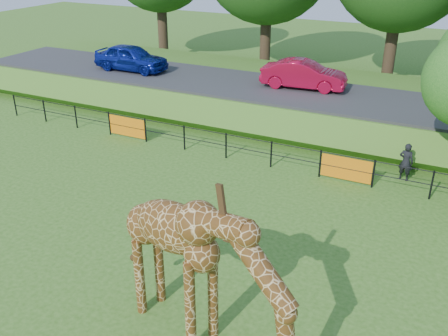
# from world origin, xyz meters

# --- Properties ---
(ground) EXTENTS (90.00, 90.00, 0.00)m
(ground) POSITION_xyz_m (0.00, 0.00, 0.00)
(ground) COLOR #346318
(ground) RESTS_ON ground
(giraffe) EXTENTS (5.36, 2.51, 3.79)m
(giraffe) POSITION_xyz_m (2.25, -1.59, 1.90)
(giraffe) COLOR #593412
(giraffe) RESTS_ON ground
(perimeter_fence) EXTENTS (28.07, 0.10, 1.10)m
(perimeter_fence) POSITION_xyz_m (0.00, 8.00, 0.55)
(perimeter_fence) COLOR black
(perimeter_fence) RESTS_ON ground
(embankment) EXTENTS (40.00, 9.00, 1.30)m
(embankment) POSITION_xyz_m (0.00, 15.50, 0.65)
(embankment) COLOR #346318
(embankment) RESTS_ON ground
(road) EXTENTS (40.00, 5.00, 0.12)m
(road) POSITION_xyz_m (0.00, 14.00, 1.36)
(road) COLOR #313134
(road) RESTS_ON embankment
(car_blue) EXTENTS (4.29, 1.76, 1.46)m
(car_blue) POSITION_xyz_m (-10.79, 13.73, 2.15)
(car_blue) COLOR #13259D
(car_blue) RESTS_ON road
(car_red) EXTENTS (4.33, 1.86, 1.39)m
(car_red) POSITION_xyz_m (-0.94, 14.63, 2.11)
(car_red) COLOR red
(car_red) RESTS_ON road
(visitor) EXTENTS (0.60, 0.46, 1.48)m
(visitor) POSITION_xyz_m (4.94, 9.20, 0.74)
(visitor) COLOR black
(visitor) RESTS_ON ground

